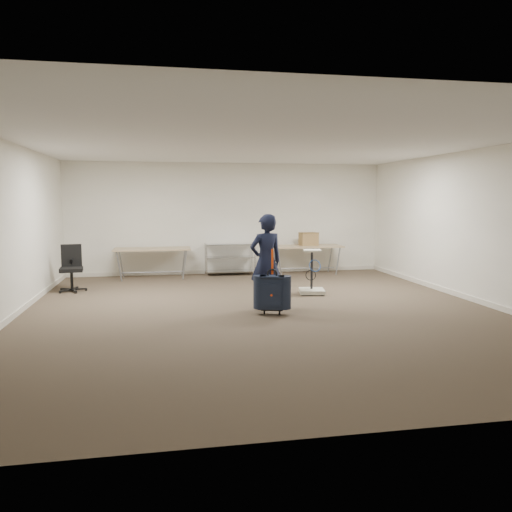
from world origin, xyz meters
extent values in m
plane|color=#3F3326|center=(0.00, 0.00, 0.00)|extent=(9.00, 9.00, 0.00)
plane|color=silver|center=(0.00, 4.50, 1.40)|extent=(8.00, 0.00, 8.00)
plane|color=silver|center=(0.00, -4.50, 1.40)|extent=(8.00, 0.00, 8.00)
plane|color=silver|center=(-4.00, 0.00, 1.40)|extent=(0.00, 9.00, 9.00)
plane|color=silver|center=(4.00, 0.00, 1.40)|extent=(0.00, 9.00, 9.00)
plane|color=white|center=(0.00, 0.00, 2.80)|extent=(8.00, 8.00, 0.00)
cube|color=silver|center=(0.00, 4.49, 0.05)|extent=(8.00, 0.02, 0.10)
cube|color=silver|center=(-3.99, 0.00, 0.05)|extent=(0.02, 9.00, 0.10)
cube|color=silver|center=(3.99, 0.00, 0.05)|extent=(0.02, 9.00, 0.10)
cube|color=#9C8660|center=(-1.90, 3.95, 0.71)|extent=(1.80, 0.75, 0.03)
cylinder|color=gray|center=(-1.90, 3.95, 0.15)|extent=(1.50, 0.02, 0.02)
cylinder|color=gray|center=(-2.65, 3.65, 0.35)|extent=(0.13, 0.04, 0.69)
cylinder|color=gray|center=(-1.15, 3.65, 0.35)|extent=(0.13, 0.04, 0.69)
cylinder|color=gray|center=(-2.65, 4.25, 0.35)|extent=(0.13, 0.04, 0.69)
cylinder|color=gray|center=(-1.15, 4.25, 0.35)|extent=(0.13, 0.04, 0.69)
cube|color=#9C8660|center=(1.90, 3.95, 0.71)|extent=(1.80, 0.75, 0.03)
cylinder|color=gray|center=(1.90, 3.95, 0.15)|extent=(1.50, 0.02, 0.02)
cylinder|color=gray|center=(1.15, 3.65, 0.35)|extent=(0.13, 0.04, 0.69)
cylinder|color=gray|center=(2.65, 3.65, 0.35)|extent=(0.13, 0.04, 0.69)
cylinder|color=gray|center=(1.15, 4.25, 0.35)|extent=(0.13, 0.04, 0.69)
cylinder|color=gray|center=(2.65, 4.25, 0.35)|extent=(0.13, 0.04, 0.69)
cylinder|color=silver|center=(-0.60, 3.98, 0.40)|extent=(0.02, 0.02, 0.80)
cylinder|color=silver|center=(0.60, 3.98, 0.40)|extent=(0.02, 0.02, 0.80)
cylinder|color=silver|center=(-0.60, 4.42, 0.40)|extent=(0.02, 0.02, 0.80)
cylinder|color=silver|center=(0.60, 4.42, 0.40)|extent=(0.02, 0.02, 0.80)
cube|color=silver|center=(0.00, 4.20, 0.10)|extent=(1.20, 0.45, 0.02)
cube|color=silver|center=(0.00, 4.20, 0.45)|extent=(1.20, 0.45, 0.02)
cube|color=silver|center=(0.00, 4.20, 0.78)|extent=(1.20, 0.45, 0.01)
imported|color=black|center=(0.10, 0.21, 0.82)|extent=(0.68, 0.54, 1.64)
cube|color=#161B31|center=(0.11, -0.26, 0.38)|extent=(0.45, 0.34, 0.54)
cube|color=black|center=(0.12, -0.24, 0.09)|extent=(0.39, 0.26, 0.03)
cylinder|color=black|center=(-0.01, -0.22, 0.04)|extent=(0.05, 0.08, 0.07)
cylinder|color=black|center=(0.23, -0.30, 0.04)|extent=(0.05, 0.08, 0.07)
torus|color=black|center=(0.11, -0.26, 0.68)|extent=(0.17, 0.07, 0.17)
cube|color=#FF460D|center=(0.12, -0.24, 0.88)|extent=(0.04, 0.02, 0.42)
cylinder|color=black|center=(-3.50, 2.52, 0.04)|extent=(0.58, 0.58, 0.09)
cylinder|color=black|center=(-3.50, 2.52, 0.24)|extent=(0.06, 0.06, 0.39)
cube|color=black|center=(-3.50, 2.52, 0.46)|extent=(0.49, 0.49, 0.08)
cube|color=black|center=(-3.53, 2.73, 0.73)|extent=(0.41, 0.10, 0.47)
cube|color=beige|center=(1.28, 1.36, 0.06)|extent=(0.57, 0.57, 0.08)
cylinder|color=black|center=(1.08, 1.17, 0.02)|extent=(0.06, 0.06, 0.04)
cylinder|color=black|center=(1.28, 1.41, 0.49)|extent=(0.05, 0.05, 0.78)
cube|color=beige|center=(1.28, 1.36, 0.87)|extent=(0.39, 0.35, 0.04)
torus|color=#2354AF|center=(1.33, 1.28, 0.58)|extent=(0.26, 0.15, 0.24)
cube|color=#986646|center=(1.99, 4.02, 0.89)|extent=(0.46, 0.36, 0.32)
camera|label=1|loc=(-1.62, -8.13, 1.89)|focal=35.00mm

